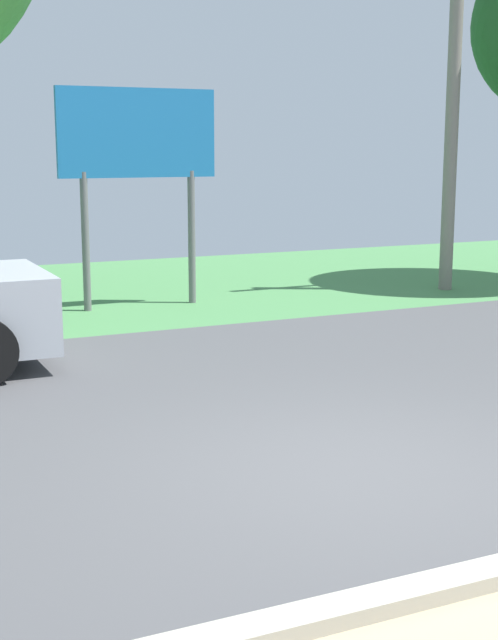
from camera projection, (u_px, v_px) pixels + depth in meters
The scene contains 3 objects.
ground_plane at pixel (215, 388), 9.92m from camera, with size 40.00×22.00×0.20m.
utility_pole at pixel (452, 110), 15.92m from camera, with size 1.80×0.24×6.13m.
roadside_billboard at pixel (138, 149), 14.26m from camera, with size 2.60×0.12×3.50m.
Camera 1 is at (-3.69, -5.92, 2.57)m, focal length 50.28 mm.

